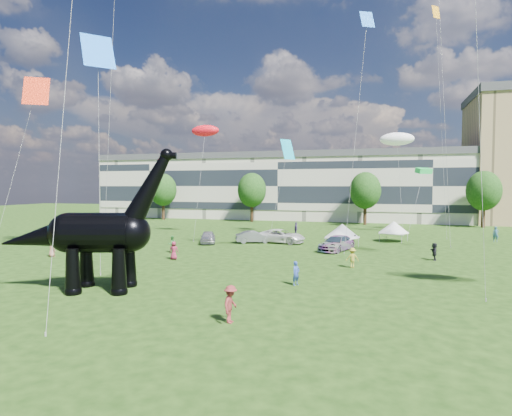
# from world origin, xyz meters

# --- Properties ---
(ground) EXTENTS (220.00, 220.00, 0.00)m
(ground) POSITION_xyz_m (0.00, 0.00, 0.00)
(ground) COLOR #16330C
(ground) RESTS_ON ground
(terrace_row) EXTENTS (78.00, 11.00, 12.00)m
(terrace_row) POSITION_xyz_m (-8.00, 62.00, 6.00)
(terrace_row) COLOR beige
(terrace_row) RESTS_ON ground
(tree_far_left) EXTENTS (5.20, 5.20, 9.44)m
(tree_far_left) POSITION_xyz_m (-30.00, 53.00, 6.29)
(tree_far_left) COLOR #382314
(tree_far_left) RESTS_ON ground
(tree_mid_left) EXTENTS (5.20, 5.20, 9.44)m
(tree_mid_left) POSITION_xyz_m (-12.00, 53.00, 6.29)
(tree_mid_left) COLOR #382314
(tree_mid_left) RESTS_ON ground
(tree_mid_right) EXTENTS (5.20, 5.20, 9.44)m
(tree_mid_right) POSITION_xyz_m (8.00, 53.00, 6.29)
(tree_mid_right) COLOR #382314
(tree_mid_right) RESTS_ON ground
(tree_far_right) EXTENTS (5.20, 5.20, 9.44)m
(tree_far_right) POSITION_xyz_m (26.00, 53.00, 6.29)
(tree_far_right) COLOR #382314
(tree_far_right) RESTS_ON ground
(dinosaur_sculpture) EXTENTS (11.27, 4.74, 9.25)m
(dinosaur_sculpture) POSITION_xyz_m (-6.60, 1.44, 3.49)
(dinosaur_sculpture) COLOR black
(dinosaur_sculpture) RESTS_ON ground
(car_silver) EXTENTS (3.03, 4.47, 1.41)m
(car_silver) POSITION_xyz_m (-8.31, 23.81, 0.71)
(car_silver) COLOR #B9B9BE
(car_silver) RESTS_ON ground
(car_grey) EXTENTS (4.47, 3.04, 1.40)m
(car_grey) POSITION_xyz_m (-3.33, 25.57, 0.70)
(car_grey) COLOR gray
(car_grey) RESTS_ON ground
(car_white) EXTENTS (6.00, 3.43, 1.58)m
(car_white) POSITION_xyz_m (-0.39, 26.46, 0.79)
(car_white) COLOR silver
(car_white) RESTS_ON ground
(car_dark) EXTENTS (3.83, 5.67, 1.53)m
(car_dark) POSITION_xyz_m (6.42, 22.26, 0.76)
(car_dark) COLOR #595960
(car_dark) RESTS_ON ground
(gazebo_near) EXTENTS (4.53, 4.53, 2.53)m
(gazebo_near) POSITION_xyz_m (6.72, 24.84, 1.78)
(gazebo_near) COLOR silver
(gazebo_near) RESTS_ON ground
(gazebo_far) EXTENTS (4.34, 4.34, 2.41)m
(gazebo_far) POSITION_xyz_m (12.13, 31.50, 1.69)
(gazebo_far) COLOR silver
(gazebo_far) RESTS_ON ground
(gazebo_left) EXTENTS (4.03, 4.03, 2.39)m
(gazebo_left) POSITION_xyz_m (-27.71, 26.84, 1.68)
(gazebo_left) COLOR silver
(gazebo_left) RESTS_ON ground
(visitors) EXTENTS (51.49, 37.63, 1.82)m
(visitors) POSITION_xyz_m (-0.18, 15.23, 0.84)
(visitors) COLOR #305D78
(visitors) RESTS_ON ground
(kites) EXTENTS (53.28, 47.78, 29.61)m
(kites) POSITION_xyz_m (10.94, 26.69, 17.89)
(kites) COLOR red
(kites) RESTS_ON ground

